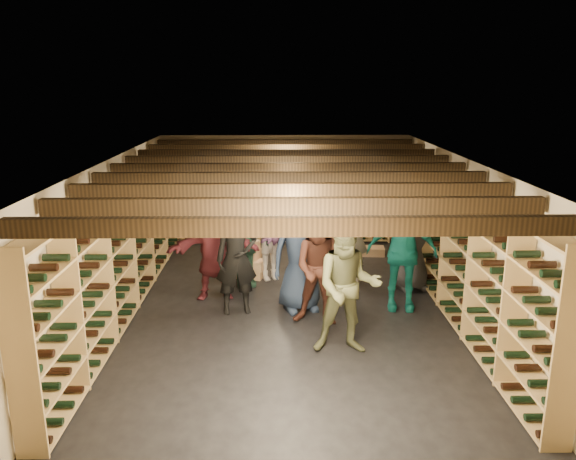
% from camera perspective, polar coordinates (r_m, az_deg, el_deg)
% --- Properties ---
extents(ground, '(8.00, 8.00, 0.00)m').
position_cam_1_polar(ground, '(9.22, 0.08, -7.79)').
color(ground, black).
rests_on(ground, ground).
extents(walls, '(5.52, 8.02, 2.40)m').
position_cam_1_polar(walls, '(8.83, 0.08, -0.59)').
color(walls, '#C3B598').
rests_on(walls, ground).
extents(ceiling, '(5.50, 8.00, 0.01)m').
position_cam_1_polar(ceiling, '(8.59, 0.08, 7.15)').
color(ceiling, beige).
rests_on(ceiling, walls).
extents(ceiling_joists, '(5.40, 7.12, 0.18)m').
position_cam_1_polar(ceiling_joists, '(8.61, 0.08, 6.23)').
color(ceiling_joists, black).
rests_on(ceiling_joists, ground).
extents(wine_rack_left, '(0.32, 7.50, 2.15)m').
position_cam_1_polar(wine_rack_left, '(9.18, -16.18, -1.40)').
color(wine_rack_left, tan).
rests_on(wine_rack_left, ground).
extents(wine_rack_right, '(0.32, 7.50, 2.15)m').
position_cam_1_polar(wine_rack_right, '(9.28, 16.16, -1.23)').
color(wine_rack_right, tan).
rests_on(wine_rack_right, ground).
extents(wine_rack_back, '(4.70, 0.30, 2.15)m').
position_cam_1_polar(wine_rack_back, '(12.58, -0.28, 3.53)').
color(wine_rack_back, tan).
rests_on(wine_rack_back, ground).
extents(crate_stack_left, '(0.59, 0.50, 0.68)m').
position_cam_1_polar(crate_stack_left, '(10.59, -4.29, -2.84)').
color(crate_stack_left, tan).
rests_on(crate_stack_left, ground).
extents(crate_stack_right, '(0.58, 0.47, 0.34)m').
position_cam_1_polar(crate_stack_right, '(10.51, -3.82, -3.94)').
color(crate_stack_right, tan).
rests_on(crate_stack_right, ground).
extents(crate_loose, '(0.53, 0.37, 0.17)m').
position_cam_1_polar(crate_loose, '(11.98, 8.54, -2.12)').
color(crate_loose, tan).
rests_on(crate_loose, ground).
extents(person_1, '(0.72, 0.55, 1.78)m').
position_cam_1_polar(person_1, '(8.76, -5.25, -2.88)').
color(person_1, black).
rests_on(person_1, ground).
extents(person_2, '(0.93, 0.74, 1.85)m').
position_cam_1_polar(person_2, '(7.49, 6.10, -5.76)').
color(person_2, '#535637').
rests_on(person_2, ground).
extents(person_4, '(1.15, 0.58, 1.89)m').
position_cam_1_polar(person_4, '(9.05, 11.47, -2.20)').
color(person_4, '#12736A').
rests_on(person_4, ground).
extents(person_5, '(1.56, 0.59, 1.64)m').
position_cam_1_polar(person_5, '(9.43, -7.56, -2.09)').
color(person_5, maroon).
rests_on(person_5, ground).
extents(person_6, '(1.06, 0.84, 1.90)m').
position_cam_1_polar(person_6, '(8.82, 1.31, -2.29)').
color(person_6, '#202E49').
rests_on(person_6, ground).
extents(person_7, '(0.81, 0.68, 1.88)m').
position_cam_1_polar(person_7, '(10.12, 6.37, -0.17)').
color(person_7, gray).
rests_on(person_7, ground).
extents(person_8, '(0.94, 0.79, 1.74)m').
position_cam_1_polar(person_8, '(8.34, 3.39, -3.91)').
color(person_8, '#432119').
rests_on(person_8, ground).
extents(person_9, '(1.10, 0.89, 1.49)m').
position_cam_1_polar(person_9, '(10.20, -1.80, -1.12)').
color(person_9, '#BAB2AA').
rests_on(person_9, ground).
extents(person_10, '(0.95, 0.59, 1.51)m').
position_cam_1_polar(person_10, '(9.93, -4.48, -1.54)').
color(person_10, '#274C3C').
rests_on(person_10, ground).
extents(person_11, '(1.49, 0.92, 1.54)m').
position_cam_1_polar(person_11, '(9.84, 1.34, -1.56)').
color(person_11, '#8F5B8F').
rests_on(person_11, ground).
extents(person_12, '(1.00, 0.82, 1.77)m').
position_cam_1_polar(person_12, '(9.95, 12.64, -1.06)').
color(person_12, '#343439').
rests_on(person_12, ground).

